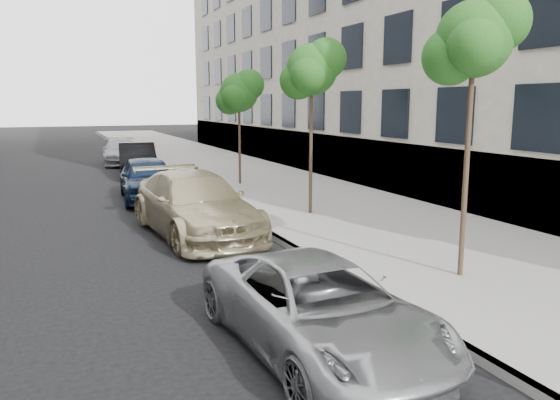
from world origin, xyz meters
TOP-DOWN VIEW (x-y plane):
  - ground at (0.00, 0.00)m, footprint 160.00×160.00m
  - sidewalk at (4.30, 24.00)m, footprint 6.40×72.00m
  - curb at (1.18, 24.00)m, footprint 0.15×72.00m
  - tree_near at (3.23, 1.50)m, footprint 1.71×1.51m
  - tree_mid at (3.23, 8.00)m, footprint 1.79×1.59m
  - tree_far at (3.23, 14.50)m, footprint 1.83×1.63m
  - minivan at (-0.63, -0.08)m, footprint 2.28×4.59m
  - suv at (-0.51, 7.15)m, footprint 2.69×5.69m
  - sedan_blue at (-0.75, 12.86)m, footprint 2.14×4.63m
  - sedan_black at (-0.10, 19.73)m, footprint 2.10×4.79m
  - sedan_rear at (-0.19, 25.05)m, footprint 2.34×4.94m

SIDE VIEW (x-z plane):
  - ground at x=0.00m, z-range 0.00..0.00m
  - sidewalk at x=4.30m, z-range 0.00..0.14m
  - curb at x=1.18m, z-range 0.00..0.14m
  - minivan at x=-0.63m, z-range 0.00..1.25m
  - sedan_rear at x=-0.19m, z-range 0.00..1.39m
  - sedan_black at x=-0.10m, z-range 0.00..1.53m
  - sedan_blue at x=-0.75m, z-range 0.00..1.53m
  - suv at x=-0.51m, z-range 0.00..1.60m
  - tree_far at x=3.23m, z-range 1.51..6.05m
  - tree_mid at x=3.23m, z-range 1.78..6.84m
  - tree_near at x=3.23m, z-range 1.89..7.08m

